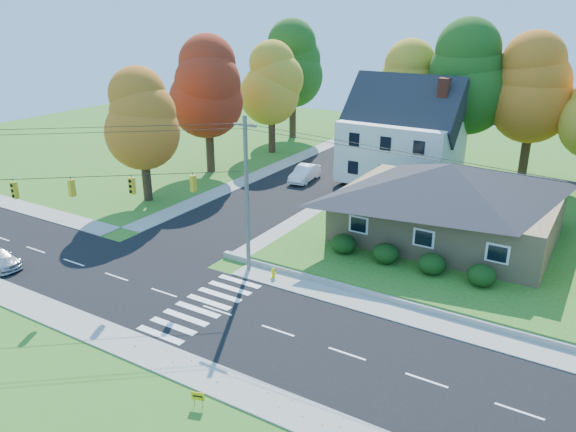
# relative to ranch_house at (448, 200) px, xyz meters

# --- Properties ---
(ground) EXTENTS (120.00, 120.00, 0.00)m
(ground) POSITION_rel_ranch_house_xyz_m (-8.00, -16.00, -3.27)
(ground) COLOR #3D7923
(road_main) EXTENTS (90.00, 8.00, 0.02)m
(road_main) POSITION_rel_ranch_house_xyz_m (-8.00, -16.00, -3.26)
(road_main) COLOR black
(road_main) RESTS_ON ground
(road_cross) EXTENTS (8.00, 44.00, 0.02)m
(road_cross) POSITION_rel_ranch_house_xyz_m (-16.00, 10.00, -3.25)
(road_cross) COLOR black
(road_cross) RESTS_ON ground
(sidewalk_north) EXTENTS (90.00, 2.00, 0.08)m
(sidewalk_north) POSITION_rel_ranch_house_xyz_m (-8.00, -11.00, -3.23)
(sidewalk_north) COLOR #9C9A90
(sidewalk_north) RESTS_ON ground
(sidewalk_south) EXTENTS (90.00, 2.00, 0.08)m
(sidewalk_south) POSITION_rel_ranch_house_xyz_m (-8.00, -21.00, -3.23)
(sidewalk_south) COLOR #9C9A90
(sidewalk_south) RESTS_ON ground
(lawn) EXTENTS (30.00, 30.00, 0.50)m
(lawn) POSITION_rel_ranch_house_xyz_m (5.00, 5.00, -3.02)
(lawn) COLOR #3D7923
(lawn) RESTS_ON ground
(ranch_house) EXTENTS (14.60, 10.60, 5.40)m
(ranch_house) POSITION_rel_ranch_house_xyz_m (0.00, 0.00, 0.00)
(ranch_house) COLOR tan
(ranch_house) RESTS_ON lawn
(colonial_house) EXTENTS (10.40, 8.40, 9.60)m
(colonial_house) POSITION_rel_ranch_house_xyz_m (-7.96, 12.00, 1.32)
(colonial_house) COLOR silver
(colonial_house) RESTS_ON lawn
(hedge_row) EXTENTS (10.70, 1.70, 1.27)m
(hedge_row) POSITION_rel_ranch_house_xyz_m (-0.50, -6.20, -2.13)
(hedge_row) COLOR #163A10
(hedge_row) RESTS_ON lawn
(traffic_infrastructure) EXTENTS (38.10, 10.66, 10.00)m
(traffic_infrastructure) POSITION_rel_ranch_house_xyz_m (-8.15, -14.65, 1.88)
(traffic_infrastructure) COLOR #666059
(traffic_infrastructure) RESTS_ON ground
(tree_lot_0) EXTENTS (6.72, 6.72, 12.51)m
(tree_lot_0) POSITION_rel_ranch_house_xyz_m (-10.00, 18.00, 5.04)
(tree_lot_0) COLOR #3F2A19
(tree_lot_0) RESTS_ON lawn
(tree_lot_1) EXTENTS (7.84, 7.84, 14.60)m
(tree_lot_1) POSITION_rel_ranch_house_xyz_m (-4.00, 17.00, 6.35)
(tree_lot_1) COLOR #3F2A19
(tree_lot_1) RESTS_ON lawn
(tree_lot_2) EXTENTS (7.28, 7.28, 13.56)m
(tree_lot_2) POSITION_rel_ranch_house_xyz_m (2.00, 18.00, 5.70)
(tree_lot_2) COLOR #3F2A19
(tree_lot_2) RESTS_ON lawn
(tree_west_0) EXTENTS (6.16, 6.16, 11.47)m
(tree_west_0) POSITION_rel_ranch_house_xyz_m (-25.00, -4.00, 3.89)
(tree_west_0) COLOR #3F2A19
(tree_west_0) RESTS_ON ground
(tree_west_1) EXTENTS (7.28, 7.28, 13.56)m
(tree_west_1) POSITION_rel_ranch_house_xyz_m (-26.00, 6.00, 5.20)
(tree_west_1) COLOR #3F2A19
(tree_west_1) RESTS_ON ground
(tree_west_2) EXTENTS (6.72, 6.72, 12.51)m
(tree_west_2) POSITION_rel_ranch_house_xyz_m (-25.00, 16.00, 4.54)
(tree_west_2) COLOR #3F2A19
(tree_west_2) RESTS_ON ground
(tree_west_3) EXTENTS (7.84, 7.84, 14.60)m
(tree_west_3) POSITION_rel_ranch_house_xyz_m (-27.00, 24.00, 5.85)
(tree_west_3) COLOR #3F2A19
(tree_west_3) RESTS_ON ground
(white_car) EXTENTS (2.08, 4.72, 1.51)m
(white_car) POSITION_rel_ranch_house_xyz_m (-16.09, 8.01, -2.49)
(white_car) COLOR white
(white_car) RESTS_ON road_cross
(fire_hydrant) EXTENTS (0.41, 0.32, 0.72)m
(fire_hydrant) POSITION_rel_ranch_house_xyz_m (-7.47, -11.00, -2.92)
(fire_hydrant) COLOR #E2DD07
(fire_hydrant) RESTS_ON ground
(yard_sign) EXTENTS (0.56, 0.22, 0.73)m
(yard_sign) POSITION_rel_ranch_house_xyz_m (-3.74, -22.74, -2.75)
(yard_sign) COLOR black
(yard_sign) RESTS_ON ground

